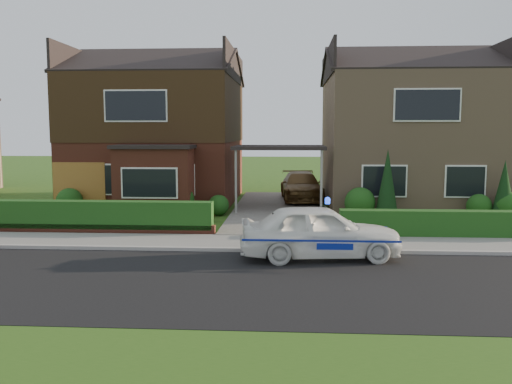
{
  "coord_description": "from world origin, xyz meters",
  "views": [
    {
      "loc": [
        0.46,
        -11.82,
        3.39
      ],
      "look_at": [
        -0.51,
        3.5,
        1.65
      ],
      "focal_mm": 38.0,
      "sensor_mm": 36.0,
      "label": 1
    }
  ],
  "objects": [
    {
      "name": "shrub_left_far",
      "position": [
        -8.5,
        9.5,
        0.54
      ],
      "size": [
        1.08,
        1.08,
        1.08
      ],
      "primitive_type": "sphere",
      "color": "#1B3E13",
      "rests_on": "ground"
    },
    {
      "name": "shrub_left_mid",
      "position": [
        -4.0,
        9.3,
        0.66
      ],
      "size": [
        1.32,
        1.32,
        1.32
      ],
      "primitive_type": "sphere",
      "color": "#1B3E13",
      "rests_on": "ground"
    },
    {
      "name": "house_left",
      "position": [
        -5.78,
        13.9,
        3.81
      ],
      "size": [
        7.5,
        9.53,
        7.25
      ],
      "color": "brown",
      "rests_on": "ground"
    },
    {
      "name": "sidewalk",
      "position": [
        0.0,
        4.1,
        0.05
      ],
      "size": [
        60.0,
        2.0,
        0.1
      ],
      "primitive_type": "cube",
      "color": "slate",
      "rests_on": "ground"
    },
    {
      "name": "road",
      "position": [
        0.0,
        0.0,
        0.0
      ],
      "size": [
        60.0,
        6.0,
        0.02
      ],
      "primitive_type": "cube",
      "color": "black",
      "rests_on": "ground"
    },
    {
      "name": "driveway_car",
      "position": [
        1.0,
        13.83,
        0.77
      ],
      "size": [
        2.14,
        4.62,
        1.31
      ],
      "primitive_type": "imported",
      "rotation": [
        0.0,
        0.0,
        0.07
      ],
      "color": "brown",
      "rests_on": "driveway"
    },
    {
      "name": "police_car",
      "position": [
        1.26,
        2.4,
        0.72
      ],
      "size": [
        3.9,
        4.41,
        1.61
      ],
      "rotation": [
        0.0,
        0.0,
        1.68
      ],
      "color": "white",
      "rests_on": "ground"
    },
    {
      "name": "hedge_left",
      "position": [
        -5.8,
        5.45,
        0.0
      ],
      "size": [
        7.5,
        0.55,
        0.9
      ],
      "primitive_type": "cube",
      "color": "#1B3E13",
      "rests_on": "ground"
    },
    {
      "name": "shrub_right_mid",
      "position": [
        7.8,
        9.5,
        0.48
      ],
      "size": [
        0.96,
        0.96,
        0.96
      ],
      "primitive_type": "sphere",
      "color": "#1B3E13",
      "rests_on": "ground"
    },
    {
      "name": "dwarf_wall",
      "position": [
        -5.8,
        5.3,
        0.18
      ],
      "size": [
        7.7,
        0.25,
        0.36
      ],
      "primitive_type": "cube",
      "color": "brown",
      "rests_on": "ground"
    },
    {
      "name": "kerb",
      "position": [
        0.0,
        3.05,
        0.06
      ],
      "size": [
        60.0,
        0.16,
        0.12
      ],
      "primitive_type": "cube",
      "color": "#9E9993",
      "rests_on": "ground"
    },
    {
      "name": "garage_door",
      "position": [
        -8.25,
        9.96,
        1.05
      ],
      "size": [
        2.2,
        0.1,
        2.1
      ],
      "primitive_type": "cube",
      "color": "brown",
      "rests_on": "ground"
    },
    {
      "name": "shrub_right_far",
      "position": [
        8.8,
        9.2,
        0.54
      ],
      "size": [
        1.08,
        1.08,
        1.08
      ],
      "primitive_type": "sphere",
      "color": "#1B3E13",
      "rests_on": "ground"
    },
    {
      "name": "potted_plant_c",
      "position": [
        -2.5,
        7.92,
        0.34
      ],
      "size": [
        0.48,
        0.48,
        0.67
      ],
      "primitive_type": "imported",
      "rotation": [
        0.0,
        0.0,
        1.24
      ],
      "color": "gray",
      "rests_on": "ground"
    },
    {
      "name": "house_right",
      "position": [
        5.8,
        13.99,
        3.66
      ],
      "size": [
        7.5,
        8.06,
        7.25
      ],
      "color": "#9E7E61",
      "rests_on": "ground"
    },
    {
      "name": "conifer_b",
      "position": [
        8.6,
        9.2,
        1.1
      ],
      "size": [
        0.9,
        0.9,
        2.2
      ],
      "primitive_type": "cone",
      "color": "black",
      "rests_on": "ground"
    },
    {
      "name": "shrub_left_near",
      "position": [
        -2.4,
        9.6,
        0.42
      ],
      "size": [
        0.84,
        0.84,
        0.84
      ],
      "primitive_type": "sphere",
      "color": "#1B3E13",
      "rests_on": "ground"
    },
    {
      "name": "ground",
      "position": [
        0.0,
        0.0,
        0.0
      ],
      "size": [
        120.0,
        120.0,
        0.0
      ],
      "primitive_type": "plane",
      "color": "#2B5216",
      "rests_on": "ground"
    },
    {
      "name": "hedge_right",
      "position": [
        5.8,
        5.35,
        0.0
      ],
      "size": [
        7.5,
        0.55,
        0.8
      ],
      "primitive_type": "cube",
      "color": "#1B3E13",
      "rests_on": "ground"
    },
    {
      "name": "carport_link",
      "position": [
        0.0,
        10.95,
        2.66
      ],
      "size": [
        3.8,
        3.0,
        2.77
      ],
      "color": "black",
      "rests_on": "ground"
    },
    {
      "name": "shrub_right_near",
      "position": [
        3.2,
        9.4,
        0.6
      ],
      "size": [
        1.2,
        1.2,
        1.2
      ],
      "primitive_type": "sphere",
      "color": "#1B3E13",
      "rests_on": "ground"
    },
    {
      "name": "potted_plant_a",
      "position": [
        -9.0,
        6.79,
        0.41
      ],
      "size": [
        0.47,
        0.35,
        0.82
      ],
      "primitive_type": "imported",
      "rotation": [
        0.0,
        0.0,
        0.15
      ],
      "color": "gray",
      "rests_on": "ground"
    },
    {
      "name": "driveway",
      "position": [
        0.0,
        11.0,
        0.06
      ],
      "size": [
        3.8,
        12.0,
        0.12
      ],
      "primitive_type": "cube",
      "color": "#666059",
      "rests_on": "ground"
    },
    {
      "name": "potted_plant_b",
      "position": [
        -4.81,
        8.88,
        0.35
      ],
      "size": [
        0.48,
        0.45,
        0.7
      ],
      "primitive_type": "imported",
      "rotation": [
        0.0,
        0.0,
        1.08
      ],
      "color": "gray",
      "rests_on": "ground"
    },
    {
      "name": "conifer_a",
      "position": [
        4.2,
        9.2,
        1.3
      ],
      "size": [
        0.9,
        0.9,
        2.6
      ],
      "primitive_type": "cone",
      "color": "black",
      "rests_on": "ground"
    }
  ]
}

